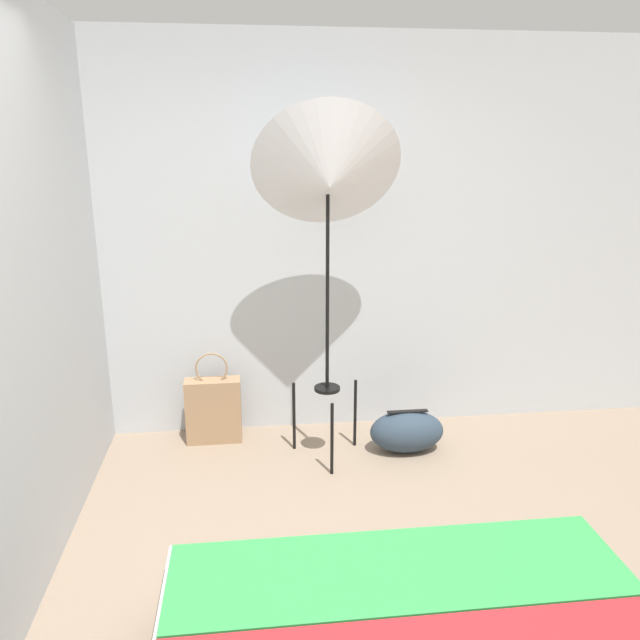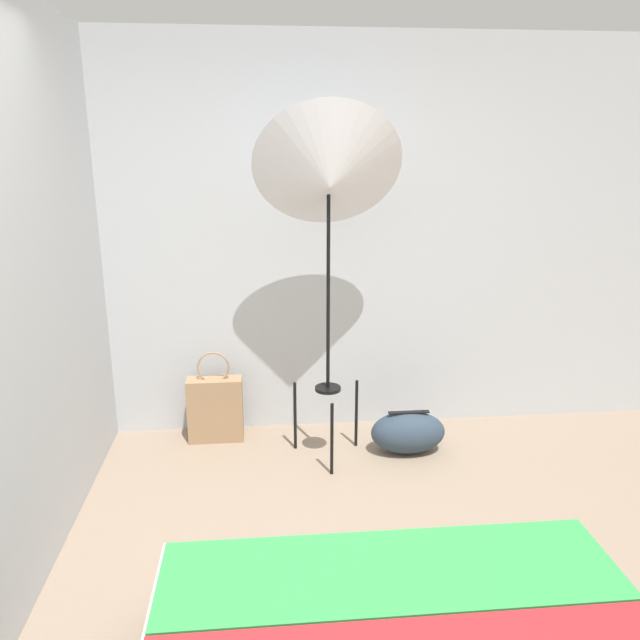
{
  "view_description": "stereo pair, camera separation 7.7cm",
  "coord_description": "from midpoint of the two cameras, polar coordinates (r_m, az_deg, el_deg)",
  "views": [
    {
      "loc": [
        -0.36,
        -1.9,
        1.94
      ],
      "look_at": [
        0.03,
        1.48,
        0.96
      ],
      "focal_mm": 35.0,
      "sensor_mm": 36.0,
      "label": 1
    },
    {
      "loc": [
        -0.29,
        -1.9,
        1.94
      ],
      "look_at": [
        0.03,
        1.48,
        0.96
      ],
      "focal_mm": 35.0,
      "sensor_mm": 36.0,
      "label": 2
    }
  ],
  "objects": [
    {
      "name": "wall_side_left",
      "position": [
        3.14,
        -25.34,
        2.72
      ],
      "size": [
        0.05,
        8.0,
        2.6
      ],
      "color": "#B7BCC1",
      "rests_on": "ground_plane"
    },
    {
      "name": "photo_umbrella",
      "position": [
        3.61,
        0.1,
        12.81
      ],
      "size": [
        0.87,
        0.66,
        2.16
      ],
      "color": "black",
      "rests_on": "ground_plane"
    },
    {
      "name": "duffel_bag",
      "position": [
        4.12,
        7.4,
        -10.06
      ],
      "size": [
        0.48,
        0.27,
        0.28
      ],
      "color": "#2D3D4C",
      "rests_on": "ground_plane"
    },
    {
      "name": "wall_back",
      "position": [
        4.13,
        -2.09,
        7.14
      ],
      "size": [
        8.0,
        0.05,
        2.6
      ],
      "color": "#B7BCC1",
      "rests_on": "ground_plane"
    },
    {
      "name": "tote_bag",
      "position": [
        4.24,
        -10.22,
        -8.05
      ],
      "size": [
        0.36,
        0.14,
        0.62
      ],
      "color": "#9E7A56",
      "rests_on": "ground_plane"
    }
  ]
}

